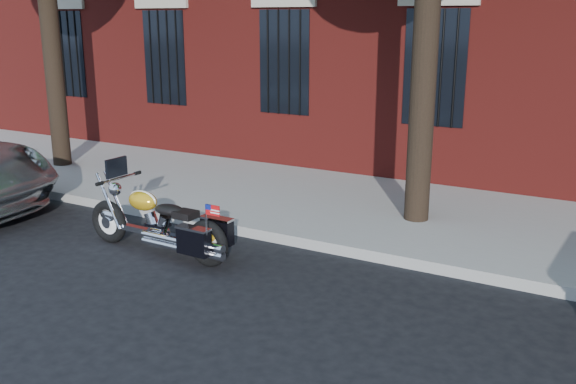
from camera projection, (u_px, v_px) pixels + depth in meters
The scene contains 4 objects.
ground at pixel (292, 291), 7.39m from camera, with size 120.00×120.00×0.00m, color black.
curb at pixel (342, 249), 8.53m from camera, with size 40.00×0.16×0.15m, color gray.
sidewalk at pixel (392, 212), 10.11m from camera, with size 40.00×3.60×0.15m, color gray.
motorcycle at pixel (162, 226), 8.37m from camera, with size 2.44×0.71×1.23m.
Camera 1 is at (3.33, -5.97, 3.04)m, focal length 40.00 mm.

